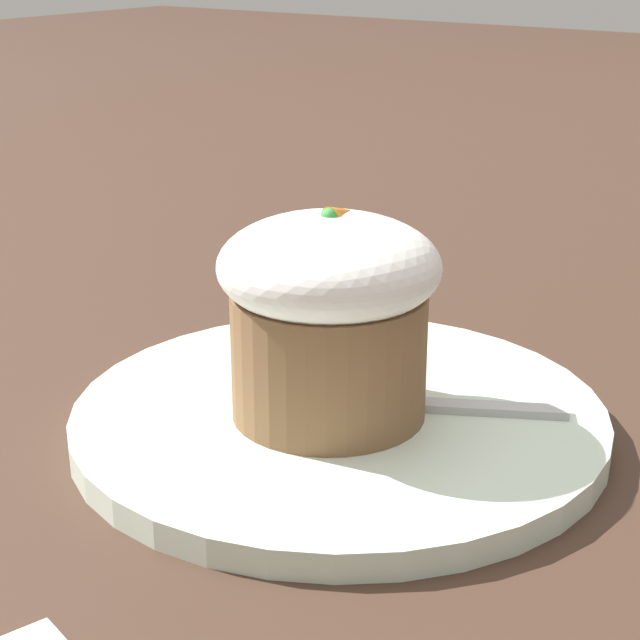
% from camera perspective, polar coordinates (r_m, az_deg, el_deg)
% --- Properties ---
extents(ground_plane, '(4.00, 4.00, 0.00)m').
position_cam_1_polar(ground_plane, '(0.51, 1.01, -5.97)').
color(ground_plane, '#3D281E').
extents(dessert_plate, '(0.25, 0.25, 0.01)m').
position_cam_1_polar(dessert_plate, '(0.51, 1.01, -5.31)').
color(dessert_plate, silver).
rests_on(dessert_plate, ground_plane).
extents(carrot_cake, '(0.10, 0.10, 0.10)m').
position_cam_1_polar(carrot_cake, '(0.48, 0.00, 0.59)').
color(carrot_cake, brown).
rests_on(carrot_cake, dessert_plate).
extents(spoon, '(0.08, 0.13, 0.01)m').
position_cam_1_polar(spoon, '(0.51, 2.67, -4.28)').
color(spoon, '#B7B7BC').
rests_on(spoon, dessert_plate).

